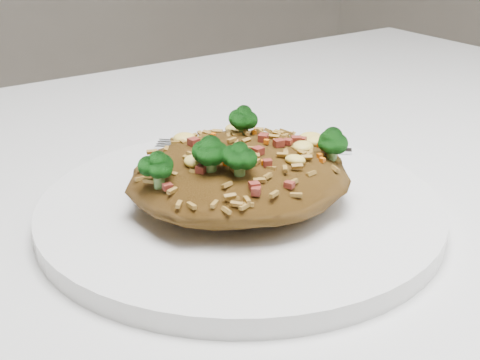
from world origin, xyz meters
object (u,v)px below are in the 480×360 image
(dining_table, at_px, (216,307))
(fork, at_px, (262,148))
(plate, at_px, (240,209))
(fried_rice, at_px, (240,165))

(dining_table, height_order, fork, fork)
(dining_table, relative_size, fork, 9.07)
(dining_table, height_order, plate, plate)
(plate, relative_size, fork, 2.11)
(fried_rice, height_order, fork, fried_rice)
(fried_rice, xyz_separation_m, fork, (0.07, 0.07, -0.02))
(plate, bearing_deg, fork, 44.44)
(dining_table, bearing_deg, fried_rice, -84.75)
(dining_table, relative_size, fried_rice, 7.74)
(fork, bearing_deg, plate, -94.55)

